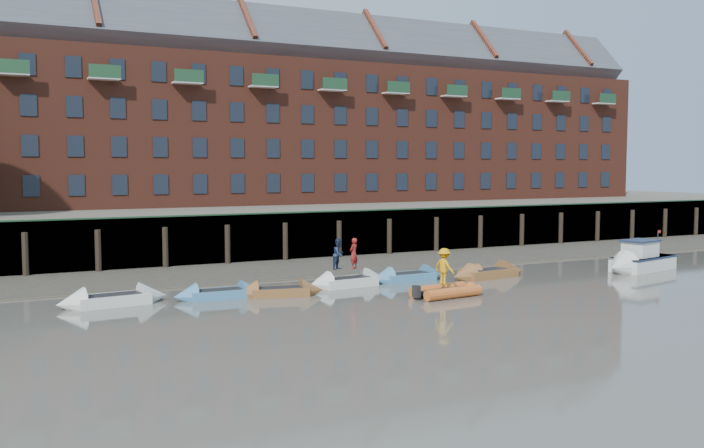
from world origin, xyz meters
TOP-DOWN VIEW (x-y plane):
  - ground at (0.00, 0.00)m, footprint 220.00×220.00m
  - foreshore at (0.00, 18.00)m, footprint 110.00×8.00m
  - mud_band at (0.00, 14.60)m, footprint 110.00×1.60m
  - river_wall at (-0.00, 22.38)m, footprint 110.00×1.23m
  - bank_terrace at (0.00, 36.00)m, footprint 110.00×28.00m
  - apartment_terrace at (-0.00, 36.99)m, footprint 80.60×15.56m
  - rowboat_0 at (-14.88, 10.58)m, footprint 5.14×1.99m
  - rowboat_1 at (-10.00, 10.09)m, footprint 4.42×1.40m
  - rowboat_2 at (-7.16, 9.41)m, footprint 4.54×2.05m
  - rowboat_3 at (-2.81, 10.57)m, footprint 4.84×1.81m
  - rowboat_4 at (0.97, 10.69)m, footprint 4.65×1.47m
  - rowboat_5 at (5.62, 9.72)m, footprint 5.08×2.01m
  - rowboat_6 at (6.26, 9.98)m, footprint 4.26×1.35m
  - rib_tender at (0.26, 5.67)m, footprint 3.67×2.07m
  - motor_launch at (15.26, 7.84)m, footprint 6.13×3.19m
  - person_rower_a at (-2.50, 10.53)m, footprint 0.72×0.66m
  - person_rower_b at (-3.29, 10.72)m, footprint 1.01×0.96m
  - person_rib_crew at (0.07, 5.72)m, footprint 0.92×1.29m

SIDE VIEW (x-z plane):
  - ground at x=0.00m, z-range 0.00..0.00m
  - foreshore at x=0.00m, z-range -0.25..0.25m
  - mud_band at x=0.00m, z-range -0.05..0.05m
  - rowboat_6 at x=6.26m, z-range -0.40..0.83m
  - rowboat_2 at x=-7.16m, z-range -0.41..0.86m
  - rowboat_1 at x=-10.00m, z-range -0.41..0.86m
  - rowboat_4 at x=0.97m, z-range -0.43..0.91m
  - rowboat_3 at x=-2.81m, z-range -0.44..0.93m
  - rowboat_5 at x=5.62m, z-range -0.46..0.97m
  - rowboat_0 at x=-14.88m, z-range -0.47..0.98m
  - rib_tender at x=0.26m, z-range -0.04..0.58m
  - motor_launch at x=15.26m, z-range -0.59..1.82m
  - person_rib_crew at x=0.07m, z-range 0.58..2.38m
  - river_wall at x=0.00m, z-range -0.06..3.24m
  - bank_terrace at x=0.00m, z-range 0.00..3.20m
  - person_rower_b at x=-3.29m, z-range 0.92..2.56m
  - person_rower_a at x=-2.50m, z-range 0.92..2.58m
  - apartment_terrace at x=0.00m, z-range 2.34..23.31m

